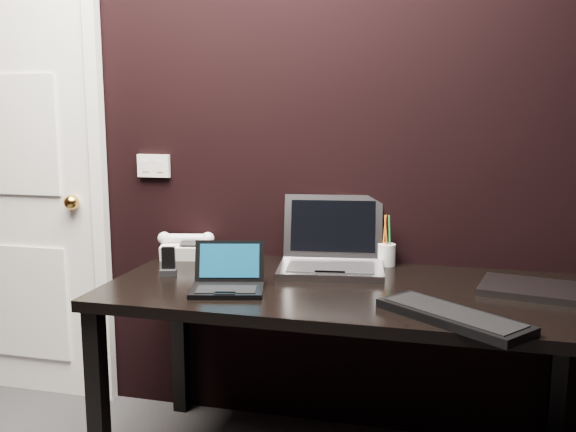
% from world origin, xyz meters
% --- Properties ---
extents(wall_back, '(4.00, 0.00, 4.00)m').
position_xyz_m(wall_back, '(0.00, 1.80, 1.30)').
color(wall_back, black).
rests_on(wall_back, ground).
extents(door, '(0.99, 0.10, 2.14)m').
position_xyz_m(door, '(-1.35, 1.78, 1.04)').
color(door, white).
rests_on(door, ground).
extents(wall_switch, '(0.15, 0.02, 0.10)m').
position_xyz_m(wall_switch, '(-0.62, 1.79, 1.12)').
color(wall_switch, silver).
rests_on(wall_switch, wall_back).
extents(desk, '(1.70, 0.80, 0.74)m').
position_xyz_m(desk, '(0.30, 1.40, 0.66)').
color(desk, black).
rests_on(desk, ground).
extents(netbook, '(0.30, 0.28, 0.16)m').
position_xyz_m(netbook, '(-0.08, 1.25, 0.77)').
color(netbook, black).
rests_on(netbook, desk).
extents(silver_laptop, '(0.45, 0.42, 0.28)m').
position_xyz_m(silver_laptop, '(0.22, 1.62, 0.79)').
color(silver_laptop, '#A5A4AA').
rests_on(silver_laptop, desk).
extents(ext_keyboard, '(0.48, 0.42, 0.03)m').
position_xyz_m(ext_keyboard, '(0.68, 1.11, 0.75)').
color(ext_keyboard, black).
rests_on(ext_keyboard, desk).
extents(closed_laptop, '(0.40, 0.32, 0.02)m').
position_xyz_m(closed_laptop, '(0.96, 1.48, 0.75)').
color(closed_laptop, gray).
rests_on(closed_laptop, desk).
extents(desk_phone, '(0.25, 0.22, 0.12)m').
position_xyz_m(desk_phone, '(-0.43, 1.69, 0.78)').
color(desk_phone, silver).
rests_on(desk_phone, desk).
extents(mobile_phone, '(0.07, 0.07, 0.11)m').
position_xyz_m(mobile_phone, '(-0.38, 1.40, 0.78)').
color(mobile_phone, black).
rests_on(mobile_phone, desk).
extents(pen_cup, '(0.08, 0.08, 0.21)m').
position_xyz_m(pen_cup, '(0.42, 1.75, 0.79)').
color(pen_cup, silver).
rests_on(pen_cup, desk).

